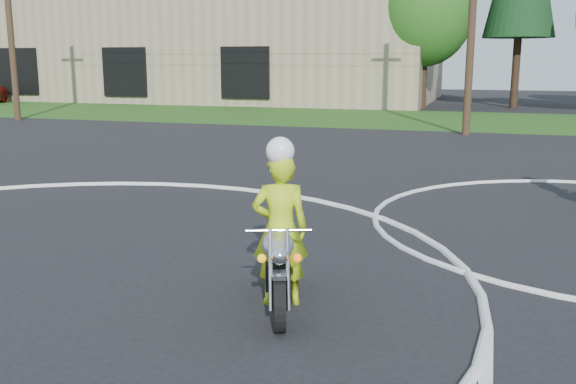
% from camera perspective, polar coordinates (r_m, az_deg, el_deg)
% --- Properties ---
extents(grass_strip, '(120.00, 10.00, 0.02)m').
position_cam_1_polar(grass_strip, '(31.16, 6.72, 6.58)').
color(grass_strip, '#1E4714').
rests_on(grass_strip, ground).
extents(course_markings, '(19.05, 19.05, 0.12)m').
position_cam_1_polar(course_markings, '(9.09, -7.59, -5.76)').
color(course_markings, silver).
rests_on(course_markings, ground).
extents(primary_motorcycle, '(0.87, 1.87, 1.03)m').
position_cam_1_polar(primary_motorcycle, '(7.12, -0.90, -6.46)').
color(primary_motorcycle, black).
rests_on(primary_motorcycle, ground).
extents(rider_primary_grp, '(0.73, 0.60, 1.90)m').
position_cam_1_polar(rider_primary_grp, '(7.12, -0.69, -2.93)').
color(rider_primary_grp, '#B5D816').
rests_on(rider_primary_grp, ground).
extents(traffic_cones, '(15.68, 7.88, 0.30)m').
position_cam_1_polar(traffic_cones, '(7.12, 15.27, -9.97)').
color(traffic_cones, '#EC520C').
rests_on(traffic_cones, ground).
extents(warehouse, '(41.00, 17.00, 8.30)m').
position_cam_1_polar(warehouse, '(49.63, -11.43, 13.08)').
color(warehouse, tan).
rests_on(warehouse, ground).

